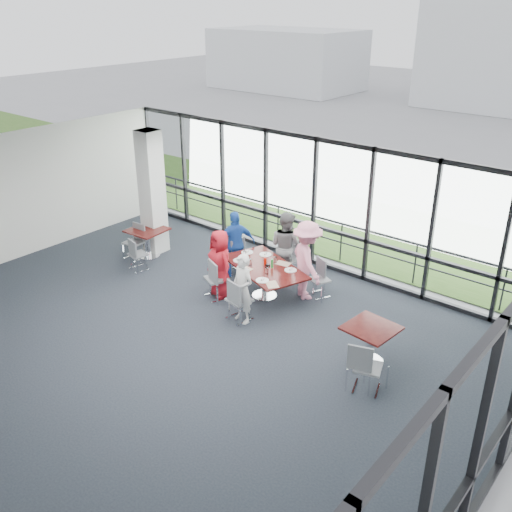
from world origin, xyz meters
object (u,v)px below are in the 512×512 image
Objects in this scene: diner_far_right at (307,260)px; chair_main_nl at (217,279)px; chair_main_nr at (239,300)px; chair_main_fl at (291,259)px; chair_main_end at (231,256)px; chair_spare_r at (368,367)px; side_table_left at (147,233)px; diner_end at (236,244)px; chair_main_fr at (319,280)px; chair_spare_lb at (134,242)px; chair_spare_la at (138,254)px; main_table at (265,271)px; side_table_right at (371,333)px; diner_near_left at (220,264)px; structural_column at (152,193)px; diner_far_left at (286,246)px; diner_near_right at (242,289)px.

diner_far_right is 2.03m from chair_main_nl.
chair_main_nr reaches higher than chair_main_fl.
chair_spare_r is at bearing 76.07° from chair_main_end.
diner_end is (2.44, 0.65, 0.17)m from side_table_left.
chair_main_fl is 1.15m from chair_main_fr.
chair_spare_lb is (-0.17, -0.32, -0.19)m from side_table_left.
chair_main_fr is (1.07, -0.41, -0.03)m from chair_main_fl.
chair_spare_la is at bearing 53.88° from diner_far_right.
main_table and side_table_right have the same top height.
chair_main_fl is 3.75m from chair_spare_la.
side_table_right is 2.64m from chair_main_fr.
chair_spare_lb is at bearing -60.90° from chair_main_end.
diner_near_left is 1.66× the size of chair_main_nl.
structural_column is 7.51m from chair_spare_r.
diner_near_left is 1.70m from diner_far_left.
structural_column is at bearing 171.19° from diner_near_right.
diner_near_left is at bearing -6.96° from side_table_left.
diner_end is at bearing 138.37° from chair_spare_r.
chair_spare_r is (0.38, -0.74, -0.17)m from side_table_right.
chair_main_end is (-0.60, 1.14, -0.01)m from chair_main_nl.
diner_near_right is at bearing -172.52° from side_table_right.
chair_main_fl is at bearing 22.11° from side_table_left.
chair_spare_lb reaches higher than chair_main_fl.
chair_spare_la is at bearing -23.29° from diner_end.
structural_column reaches higher than main_table.
chair_main_fr is at bearing 106.99° from chair_main_end.
chair_main_fr is at bearing 35.13° from chair_spare_la.
diner_end is 1.97× the size of chair_main_fr.
diner_near_left reaches higher than chair_spare_la.
diner_near_left is at bearing 56.22° from diner_end.
main_table is at bearing 71.87° from diner_far_right.
diner_end is at bearing -179.25° from main_table.
chair_spare_la is at bearing -172.66° from chair_main_nr.
diner_end is at bearing 164.64° from side_table_right.
chair_spare_la reaches higher than side_table_left.
diner_far_right reaches higher than chair_main_end.
chair_main_nl reaches higher than side_table_left.
diner_far_left is 4.40m from chair_spare_r.
diner_near_right is 2.17m from diner_end.
main_table is 1.23m from chair_main_fl.
chair_spare_r is (4.66, -1.92, -0.34)m from diner_end.
diner_near_right reaches higher than chair_spare_la.
chair_main_nl is 2.47m from chair_spare_la.
diner_far_left is (3.63, 0.85, -0.76)m from structural_column.
diner_end is 1.83× the size of chair_main_fl.
diner_near_right is 1.62× the size of chair_spare_r.
side_table_left is 0.60× the size of diner_near_left.
chair_main_nl is at bearing 54.40° from diner_end.
chair_main_nl is (-0.61, -1.72, -0.37)m from diner_far_left.
chair_main_end is at bearing 30.79° from diner_far_left.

